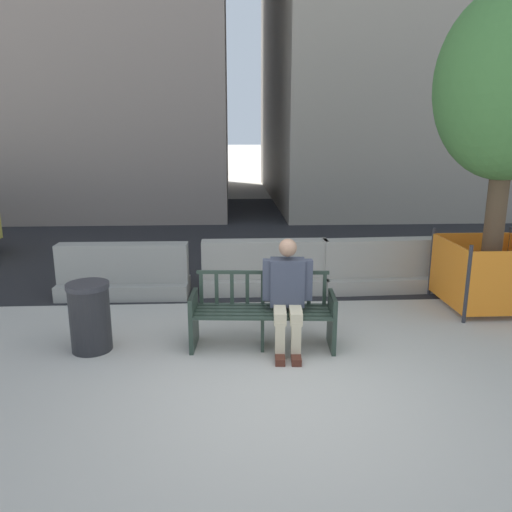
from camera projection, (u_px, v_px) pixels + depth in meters
ground_plane at (286, 392)px, 4.94m from camera, size 200.00×200.00×0.00m
street_asphalt at (250, 228)px, 13.37m from camera, size 120.00×12.00×0.01m
street_bench at (263, 315)px, 5.91m from camera, size 1.72×0.64×0.88m
seated_person at (287, 293)px, 5.78m from camera, size 0.59×0.74×1.31m
jersey_barrier_centre at (265, 271)px, 8.01m from camera, size 2.00×0.69×0.84m
jersey_barrier_left at (124, 275)px, 7.76m from camera, size 2.01×0.71×0.84m
jersey_barrier_right at (384, 269)px, 8.10m from camera, size 2.03×0.77×0.84m
street_tree at (511, 86)px, 6.61m from camera, size 1.98×1.98×4.40m
construction_fence at (489, 272)px, 7.23m from camera, size 1.27×1.27×1.07m
trash_bin at (90, 317)px, 5.81m from camera, size 0.49×0.49×0.82m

